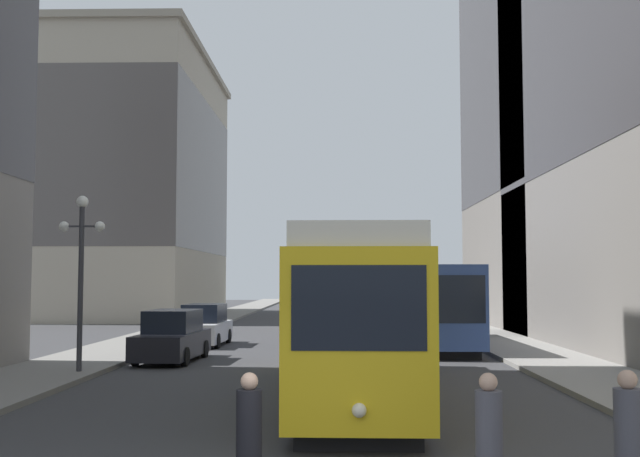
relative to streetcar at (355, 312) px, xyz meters
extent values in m
cube|color=gray|center=(-9.30, 29.94, -2.03)|extent=(3.36, 120.00, 0.15)
cube|color=gray|center=(7.06, 29.94, -2.03)|extent=(3.36, 120.00, 0.15)
cube|color=black|center=(0.00, 0.01, -1.93)|extent=(2.38, 12.49, 0.35)
cube|color=gold|center=(0.00, 0.01, -0.20)|extent=(2.79, 13.57, 3.10)
cube|color=black|center=(0.00, 0.01, 0.50)|extent=(2.81, 13.03, 1.08)
cube|color=silver|center=(0.00, 0.01, 1.57)|extent=(2.58, 13.30, 0.44)
cube|color=black|center=(-0.09, -6.74, 0.34)|extent=(2.21, 0.11, 1.40)
sphere|color=#F2EACC|center=(-0.10, -6.81, -1.30)|extent=(0.24, 0.24, 0.24)
cube|color=black|center=(3.64, 13.76, -1.93)|extent=(2.26, 10.65, 0.35)
cube|color=#334C8C|center=(3.64, 13.76, -0.20)|extent=(2.66, 11.58, 3.10)
cube|color=black|center=(3.64, 13.76, 0.34)|extent=(2.68, 11.12, 1.30)
cube|color=black|center=(3.69, 7.99, 0.11)|extent=(2.30, 0.10, 1.71)
cylinder|color=black|center=(-7.22, 13.03, -1.78)|extent=(0.20, 0.64, 0.64)
cylinder|color=black|center=(-7.14, 15.82, -1.78)|extent=(0.20, 0.64, 0.64)
cylinder|color=black|center=(-5.51, 12.98, -1.78)|extent=(0.20, 0.64, 0.64)
cylinder|color=black|center=(-5.43, 15.77, -1.78)|extent=(0.20, 0.64, 0.64)
cube|color=silver|center=(-6.32, 14.40, -1.50)|extent=(1.93, 4.56, 0.84)
cube|color=black|center=(-6.32, 14.51, -0.68)|extent=(1.65, 2.52, 0.80)
cylinder|color=black|center=(-7.25, 6.46, -1.78)|extent=(0.21, 0.65, 0.64)
cylinder|color=black|center=(-7.10, 9.38, -1.78)|extent=(0.21, 0.65, 0.64)
cylinder|color=black|center=(-5.54, 6.38, -1.78)|extent=(0.21, 0.65, 0.64)
cylinder|color=black|center=(-5.40, 9.29, -1.78)|extent=(0.21, 0.65, 0.64)
cube|color=black|center=(-6.32, 7.88, -1.50)|extent=(2.03, 4.79, 0.84)
cube|color=black|center=(-6.32, 7.99, -0.68)|extent=(1.71, 2.66, 0.80)
cylinder|color=black|center=(-1.67, -8.57, -1.41)|extent=(0.36, 0.36, 1.38)
sphere|color=tan|center=(-1.67, -8.57, -0.61)|extent=(0.25, 0.25, 0.25)
cylinder|color=#4C4C56|center=(3.42, -8.89, -1.37)|extent=(0.38, 0.38, 1.45)
sphere|color=tan|center=(3.42, -8.89, -0.53)|extent=(0.26, 0.26, 0.26)
cylinder|color=#4C4C56|center=(1.59, -8.77, -1.40)|extent=(0.37, 0.37, 1.40)
sphere|color=tan|center=(1.59, -8.77, -0.58)|extent=(0.25, 0.25, 0.25)
cylinder|color=#333338|center=(-8.22, 3.69, 0.53)|extent=(0.16, 0.16, 4.97)
sphere|color=white|center=(-8.22, 3.69, 3.18)|extent=(0.36, 0.36, 0.36)
sphere|color=white|center=(-8.77, 3.69, 2.42)|extent=(0.31, 0.31, 0.31)
sphere|color=white|center=(-7.67, 3.69, 2.42)|extent=(0.31, 0.31, 0.31)
cube|color=#333338|center=(-8.22, 3.69, 2.42)|extent=(1.10, 0.06, 0.06)
cube|color=#B2A893|center=(-17.91, 41.44, 8.09)|extent=(13.86, 22.79, 20.37)
cube|color=#595451|center=(-17.91, 41.44, 9.10)|extent=(13.90, 22.83, 12.22)
cube|color=gray|center=(-17.91, 41.44, 18.52)|extent=(14.46, 23.39, 0.50)
cube|color=slate|center=(16.71, 27.04, 13.72)|extent=(15.93, 18.60, 31.63)
cube|color=#383538|center=(16.71, 27.04, 15.30)|extent=(15.97, 18.64, 18.98)
camera|label=1|loc=(-0.46, -19.19, 0.80)|focal=42.60mm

